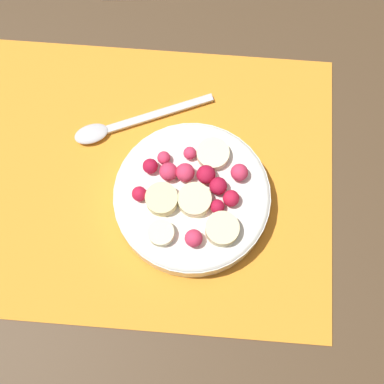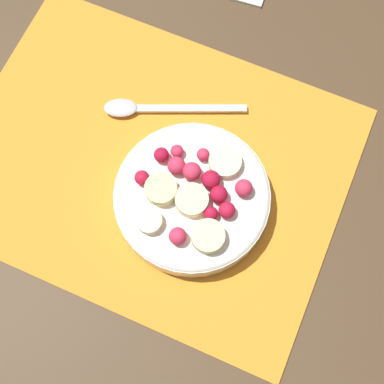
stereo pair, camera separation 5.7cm
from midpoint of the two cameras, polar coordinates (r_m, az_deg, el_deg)
ground_plane at (r=0.62m, az=-1.76°, el=2.56°), size 3.00×3.00×0.00m
placemat at (r=0.62m, az=-1.77°, el=2.66°), size 0.44×0.34×0.01m
fruit_bowl at (r=0.58m, az=2.76°, el=-0.98°), size 0.17×0.17×0.05m
spoon at (r=0.64m, az=-2.25°, el=8.57°), size 0.16×0.08×0.01m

